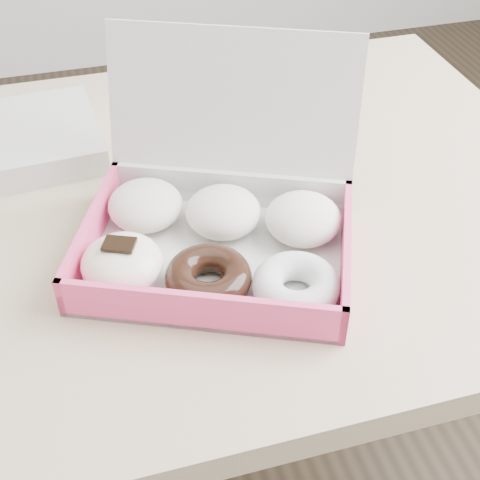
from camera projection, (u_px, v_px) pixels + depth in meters
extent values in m
cube|color=tan|center=(151.00, 214.00, 0.92)|extent=(1.20, 0.80, 0.04)
cylinder|color=tan|center=(376.00, 210.00, 1.53)|extent=(0.05, 0.05, 0.71)
cube|color=silver|center=(217.00, 258.00, 0.81)|extent=(0.38, 0.34, 0.01)
cube|color=#FA4781|center=(199.00, 312.00, 0.72)|extent=(0.29, 0.13, 0.05)
cube|color=silver|center=(230.00, 189.00, 0.88)|extent=(0.29, 0.13, 0.05)
cube|color=#FA4781|center=(92.00, 233.00, 0.82)|extent=(0.10, 0.22, 0.05)
cube|color=#FA4781|center=(345.00, 256.00, 0.78)|extent=(0.10, 0.22, 0.05)
cube|color=silver|center=(232.00, 121.00, 0.84)|extent=(0.31, 0.18, 0.23)
ellipsoid|color=white|center=(145.00, 205.00, 0.85)|extent=(0.12, 0.12, 0.05)
ellipsoid|color=white|center=(223.00, 212.00, 0.84)|extent=(0.12, 0.12, 0.05)
ellipsoid|color=white|center=(303.00, 219.00, 0.83)|extent=(0.12, 0.12, 0.05)
ellipsoid|color=#F8EAC8|center=(122.00, 263.00, 0.76)|extent=(0.12, 0.12, 0.05)
cube|color=black|center=(119.00, 244.00, 0.75)|extent=(0.04, 0.04, 0.00)
torus|color=black|center=(208.00, 277.00, 0.76)|extent=(0.13, 0.13, 0.03)
torus|color=white|center=(296.00, 285.00, 0.75)|extent=(0.13, 0.13, 0.03)
cube|color=beige|center=(9.00, 143.00, 0.98)|extent=(0.27, 0.22, 0.04)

